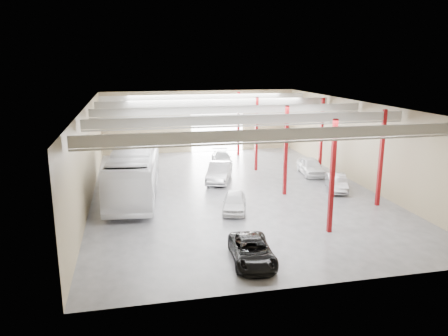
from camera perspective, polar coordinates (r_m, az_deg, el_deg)
name	(u,v)px	position (r m, az deg, el deg)	size (l,w,h in m)	color
depot_shell	(232,129)	(35.09, 1.10, 5.15)	(22.12, 32.12, 7.06)	#49494E
coach_bus	(135,170)	(34.94, -11.57, -0.24)	(3.27, 13.96, 3.89)	white
black_sedan	(252,251)	(23.20, 3.68, -10.75)	(2.08, 4.52, 1.26)	black
car_row_a	(234,202)	(30.60, 1.38, -4.45)	(1.58, 3.93, 1.34)	white
car_row_b	(219,172)	(38.00, -0.63, -0.55)	(1.76, 5.05, 1.66)	#A9A8AD
car_row_c	(222,158)	(44.25, -0.32, 1.30)	(1.86, 4.58, 1.33)	slate
car_right_near	(336,182)	(36.63, 14.46, -1.81)	(1.41, 4.05, 1.34)	#A6A6AB
car_right_far	(311,166)	(41.15, 11.26, 0.22)	(1.83, 4.56, 1.55)	white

